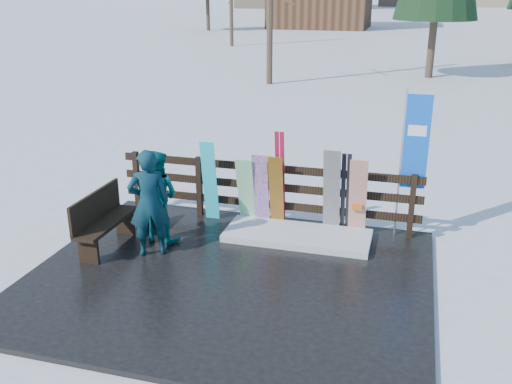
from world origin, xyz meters
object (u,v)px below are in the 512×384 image
(snowboard_3, at_px, (261,190))
(person_front, at_px, (149,203))
(snowboard_2, at_px, (276,192))
(person_back, at_px, (157,196))
(snowboard_1, at_px, (246,191))
(snowboard_4, at_px, (332,192))
(snowboard_0, at_px, (210,181))
(rental_flag, at_px, (412,148))
(bench, at_px, (102,219))
(snowboard_5, at_px, (358,198))

(snowboard_3, xyz_separation_m, person_front, (-1.42, -1.59, 0.19))
(snowboard_2, height_order, person_back, person_back)
(snowboard_1, bearing_deg, snowboard_4, -0.00)
(snowboard_3, height_order, snowboard_4, snowboard_4)
(person_front, bearing_deg, snowboard_3, -162.47)
(snowboard_0, relative_size, snowboard_4, 0.98)
(snowboard_1, distance_m, rental_flag, 3.00)
(snowboard_0, relative_size, snowboard_3, 1.11)
(snowboard_1, distance_m, snowboard_4, 1.56)
(snowboard_3, distance_m, person_front, 2.14)
(person_front, relative_size, person_back, 1.11)
(bench, xyz_separation_m, snowboard_5, (4.02, 1.57, 0.20))
(snowboard_4, xyz_separation_m, person_front, (-2.69, -1.59, 0.10))
(person_back, bearing_deg, snowboard_3, -138.66)
(snowboard_5, distance_m, person_front, 3.53)
(snowboard_1, bearing_deg, snowboard_3, 0.00)
(snowboard_2, distance_m, person_front, 2.34)
(bench, height_order, person_back, person_back)
(snowboard_5, relative_size, person_front, 0.82)
(snowboard_1, xyz_separation_m, rental_flag, (2.83, 0.27, 0.96))
(snowboard_5, xyz_separation_m, person_back, (-3.26, -1.05, 0.08))
(snowboard_3, distance_m, person_back, 1.86)
(person_back, bearing_deg, bench, 41.39)
(snowboard_1, relative_size, snowboard_5, 0.91)
(snowboard_0, distance_m, person_front, 1.66)
(snowboard_3, bearing_deg, snowboard_5, 0.00)
(snowboard_3, xyz_separation_m, snowboard_5, (1.72, 0.00, 0.03))
(rental_flag, relative_size, person_front, 1.47)
(bench, xyz_separation_m, snowboard_4, (3.57, 1.57, 0.27))
(bench, relative_size, rental_flag, 0.58)
(snowboard_4, bearing_deg, snowboard_2, 180.00)
(snowboard_1, distance_m, snowboard_3, 0.28)
(snowboard_0, distance_m, snowboard_5, 2.70)
(person_back, bearing_deg, snowboard_2, -143.05)
(snowboard_1, height_order, snowboard_3, snowboard_3)
(snowboard_0, xyz_separation_m, snowboard_1, (0.69, 0.00, -0.13))
(rental_flag, bearing_deg, snowboard_3, -173.95)
(snowboard_4, bearing_deg, snowboard_5, 0.00)
(snowboard_3, relative_size, person_back, 0.88)
(snowboard_5, bearing_deg, snowboard_0, -180.00)
(snowboard_0, distance_m, snowboard_3, 0.98)
(bench, distance_m, snowboard_4, 3.91)
(snowboard_5, relative_size, person_back, 0.91)
(bench, relative_size, person_front, 0.85)
(snowboard_0, bearing_deg, person_back, -118.09)
(bench, bearing_deg, rental_flag, 20.83)
(snowboard_4, bearing_deg, snowboard_1, 180.00)
(snowboard_1, xyz_separation_m, person_front, (-1.14, -1.59, 0.24))
(snowboard_0, relative_size, rental_flag, 0.60)
(person_front, bearing_deg, snowboard_5, 176.15)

